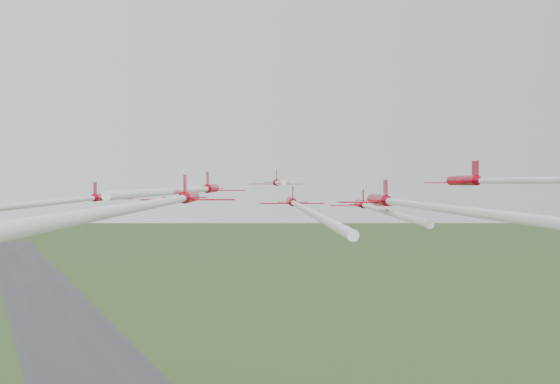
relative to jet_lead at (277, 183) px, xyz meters
name	(u,v)px	position (x,y,z in m)	size (l,w,h in m)	color
runway	(63,328)	(-8.85, 191.00, -57.06)	(38.00, 900.00, 0.04)	#38393B
jet_lead	(277,183)	(0.00, 0.00, 0.00)	(18.89, 41.16, 2.55)	#AE0015
jet_row2_left	(196,190)	(-16.53, -13.12, -0.86)	(28.64, 56.99, 2.96)	#AE0015
jet_row2_right	(372,207)	(3.91, -20.34, -3.08)	(25.44, 51.56, 2.61)	#AE0015
jet_row3_left	(78,200)	(-31.07, -16.59, -1.88)	(20.35, 48.89, 2.40)	#AE0015
jet_row3_mid	(299,206)	(-11.44, -31.74, -2.39)	(25.26, 57.82, 2.40)	#AE0015
jet_row3_right	(511,180)	(9.68, -38.53, 0.21)	(22.51, 57.40, 2.93)	#AE0015
jet_row4_left	(170,201)	(-26.39, -37.95, -1.54)	(25.84, 56.40, 2.88)	#AE0015
jet_row4_right	(419,205)	(-9.38, -49.42, -1.81)	(25.88, 60.59, 2.57)	#AE0015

